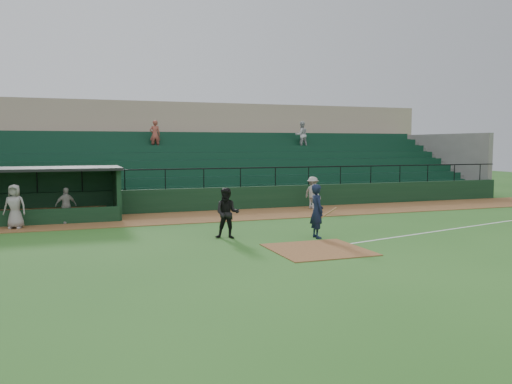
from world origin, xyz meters
name	(u,v)px	position (x,y,z in m)	size (l,w,h in m)	color
ground	(305,245)	(0.00, 0.00, 0.00)	(90.00, 90.00, 0.00)	#295D1E
warning_track	(235,215)	(0.00, 8.00, 0.01)	(40.00, 4.00, 0.03)	brown
home_plate_dirt	(318,250)	(0.00, -1.00, 0.01)	(3.00, 3.00, 0.03)	brown
foul_line	(466,227)	(8.00, 1.20, 0.01)	(18.00, 0.09, 0.01)	white
stadium_structure	(195,163)	(0.00, 16.46, 2.30)	(38.00, 13.08, 6.40)	black
dugout	(19,192)	(-9.75, 9.56, 1.33)	(8.90, 3.20, 2.42)	black
batter_at_plate	(317,211)	(0.97, 1.05, 1.00)	(1.06, 0.76, 2.00)	black
umpire	(227,213)	(-2.19, 2.05, 0.94)	(0.91, 0.71, 1.87)	black
runner	(313,193)	(4.64, 8.93, 0.89)	(1.11, 0.64, 1.71)	#9C9792
dugout_player_a	(66,205)	(-7.76, 7.84, 0.81)	(0.91, 0.38, 1.56)	gray
dugout_player_b	(15,206)	(-9.72, 7.08, 0.93)	(0.88, 0.57, 1.80)	gray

